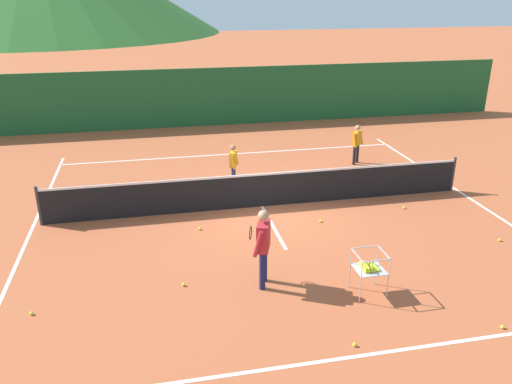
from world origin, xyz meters
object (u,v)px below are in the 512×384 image
Objects in this scene: tennis_ball_3 at (200,229)px; tennis_ball_7 at (502,327)px; tennis_ball_1 at (500,240)px; tennis_ball_4 at (321,221)px; student_1 at (357,141)px; tennis_ball_8 at (404,208)px; tennis_ball_0 at (354,345)px; tennis_ball_2 at (184,285)px; ball_cart at (369,267)px; student_0 at (233,162)px; tennis_ball_6 at (31,313)px; tennis_net at (262,190)px; instructor at (263,241)px.

tennis_ball_7 is at bearing -46.43° from tennis_ball_3.
tennis_ball_1 is 1.00× the size of tennis_ball_3.
tennis_ball_1 is 1.00× the size of tennis_ball_4.
student_1 is 19.93× the size of tennis_ball_1.
tennis_ball_8 is (-0.17, -3.95, -0.78)m from student_1.
tennis_ball_0 is 1.00× the size of tennis_ball_2.
tennis_ball_1 is at bearing -79.35° from student_1.
tennis_ball_3 is at bearing 176.58° from tennis_ball_4.
tennis_ball_0 is at bearing -148.92° from tennis_ball_1.
ball_cart is 4.66m from tennis_ball_3.
tennis_ball_4 is (3.13, -0.19, 0.00)m from tennis_ball_3.
tennis_ball_2 is (-6.42, -6.66, -0.78)m from student_1.
student_1 reaches higher than student_0.
student_1 is 19.93× the size of tennis_ball_3.
tennis_ball_3 is 5.66m from tennis_ball_8.
ball_cart is 13.22× the size of tennis_ball_1.
tennis_ball_4 is at bearing -59.56° from student_0.
tennis_ball_7 is 1.00× the size of tennis_ball_8.
tennis_ball_7 is (3.53, -7.97, -0.76)m from student_0.
student_1 reaches higher than tennis_ball_1.
tennis_ball_0 is 4.97m from tennis_ball_4.
student_0 is at bearing 50.34° from tennis_ball_6.
tennis_net reaches higher than tennis_ball_2.
tennis_net is 6.09m from tennis_ball_1.
tennis_ball_3 is at bearing 76.72° from tennis_ball_2.
tennis_ball_7 is at bearing -98.30° from tennis_ball_8.
ball_cart is (1.60, -6.39, -0.20)m from student_0.
tennis_ball_2 is at bearing 154.71° from tennis_ball_7.
tennis_net is 171.85× the size of tennis_ball_7.
tennis_ball_0 is 1.00× the size of tennis_ball_7.
tennis_ball_6 is 1.00× the size of tennis_ball_8.
tennis_ball_3 is at bearing -144.74° from student_1.
tennis_ball_0 is 5.71m from tennis_ball_1.
tennis_ball_0 is at bearing -112.10° from student_1.
tennis_ball_7 is (1.76, -4.95, 0.00)m from tennis_ball_4.
tennis_ball_0 and tennis_ball_2 have the same top height.
ball_cart reaches higher than tennis_ball_7.
student_0 is 1.47× the size of ball_cart.
tennis_ball_8 is (9.11, 3.13, 0.00)m from tennis_ball_6.
tennis_ball_1 and tennis_ball_3 have the same top height.
tennis_net is 171.85× the size of tennis_ball_1.
tennis_ball_3 is (-1.00, 2.81, -0.97)m from instructor.
tennis_ball_2 is at bearing 8.37° from tennis_ball_6.
tennis_ball_3 is at bearing 112.58° from tennis_ball_0.
tennis_ball_4 is (-2.70, -4.31, -0.78)m from student_1.
student_1 is at bearing 84.18° from tennis_ball_7.
ball_cart is at bearing -76.91° from tennis_net.
student_0 is at bearing 138.83° from tennis_ball_1.
tennis_ball_8 is at bearing 81.70° from tennis_ball_7.
tennis_ball_3 and tennis_ball_8 have the same top height.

